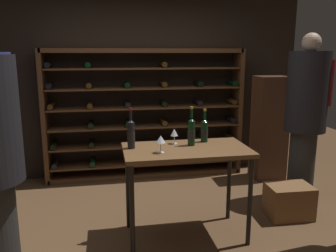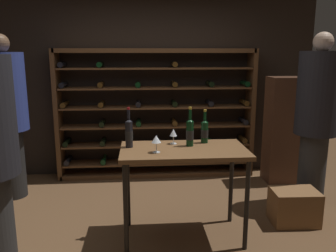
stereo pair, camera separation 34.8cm
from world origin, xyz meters
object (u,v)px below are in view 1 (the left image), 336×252
wine_crate (289,201)px  wine_bottle_black_capsule (204,130)px  display_cabinet (269,128)px  wine_glass_stemmed_right (174,133)px  person_bystander_dark_jacket (306,111)px  wine_bottle_gold_foil (131,134)px  wine_rack (145,115)px  wine_glass_stemmed_left (161,140)px  tasting_table (186,158)px  wine_bottle_amber_reserve (191,132)px

wine_crate → wine_bottle_black_capsule: wine_bottle_black_capsule is taller
display_cabinet → wine_glass_stemmed_right: (-1.65, -1.25, 0.28)m
person_bystander_dark_jacket → wine_crate: size_ratio=4.22×
wine_bottle_gold_foil → wine_glass_stemmed_right: (0.43, 0.09, -0.03)m
display_cabinet → wine_bottle_gold_foil: 2.50m
wine_rack → wine_bottle_black_capsule: wine_rack is taller
wine_crate → wine_glass_stemmed_left: size_ratio=3.01×
wine_glass_stemmed_left → tasting_table: bearing=22.8°
tasting_table → wine_glass_stemmed_left: wine_glass_stemmed_left is taller
tasting_table → display_cabinet: 2.12m
person_bystander_dark_jacket → wine_glass_stemmed_right: person_bystander_dark_jacket is taller
wine_rack → tasting_table: (0.18, -1.80, -0.10)m
tasting_table → wine_bottle_black_capsule: bearing=40.7°
tasting_table → wine_bottle_gold_foil: bearing=170.1°
person_bystander_dark_jacket → wine_bottle_black_capsule: bearing=-118.3°
tasting_table → wine_bottle_black_capsule: (0.23, 0.20, 0.22)m
wine_crate → wine_glass_stemmed_left: wine_glass_stemmed_left is taller
display_cabinet → wine_bottle_amber_reserve: size_ratio=3.86×
tasting_table → display_cabinet: (1.57, 1.43, -0.07)m
wine_crate → display_cabinet: 1.41m
wine_bottle_gold_foil → wine_glass_stemmed_right: 0.44m
display_cabinet → wine_glass_stemmed_left: (-1.83, -1.54, 0.29)m
wine_bottle_gold_foil → wine_rack: bearing=79.0°
tasting_table → wine_bottle_gold_foil: wine_bottle_gold_foil is taller
wine_rack → display_cabinet: size_ratio=1.92×
display_cabinet → wine_glass_stemmed_right: size_ratio=9.70×
tasting_table → wine_glass_stemmed_right: bearing=114.6°
wine_bottle_amber_reserve → wine_glass_stemmed_right: wine_bottle_amber_reserve is taller
wine_crate → display_cabinet: (0.35, 1.24, 0.55)m
wine_rack → wine_bottle_black_capsule: size_ratio=8.39×
tasting_table → wine_bottle_gold_foil: 0.58m
tasting_table → wine_bottle_amber_reserve: bearing=52.3°
wine_glass_stemmed_left → wine_bottle_gold_foil: bearing=141.1°
tasting_table → wine_bottle_black_capsule: 0.38m
wine_rack → wine_glass_stemmed_left: 1.91m
wine_bottle_gold_foil → display_cabinet: bearing=32.6°
wine_rack → wine_glass_stemmed_left: bearing=-92.5°
person_bystander_dark_jacket → wine_bottle_amber_reserve: 1.64m
wine_rack → person_bystander_dark_jacket: (1.80, -1.17, 0.21)m
person_bystander_dark_jacket → wine_glass_stemmed_left: bearing=-113.9°
display_cabinet → wine_bottle_gold_foil: display_cabinet is taller
wine_bottle_amber_reserve → wine_crate: bearing=4.6°
person_bystander_dark_jacket → wine_bottle_amber_reserve: (-1.55, -0.54, -0.07)m
wine_glass_stemmed_left → wine_crate: bearing=11.2°
wine_bottle_black_capsule → person_bystander_dark_jacket: bearing=17.1°
person_bystander_dark_jacket → wine_bottle_black_capsule: person_bystander_dark_jacket is taller
display_cabinet → wine_glass_stemmed_left: bearing=-140.0°
wine_bottle_black_capsule → wine_glass_stemmed_left: bearing=-147.9°
person_bystander_dark_jacket → wine_bottle_black_capsule: size_ratio=5.98×
wine_crate → wine_bottle_black_capsule: 1.30m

